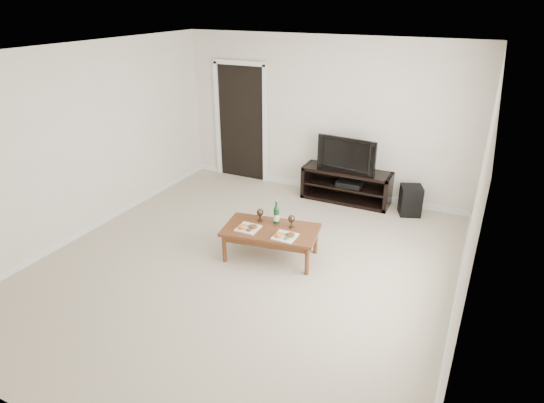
{
  "coord_description": "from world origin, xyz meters",
  "views": [
    {
      "loc": [
        2.45,
        -4.29,
        3.14
      ],
      "look_at": [
        0.12,
        0.54,
        0.7
      ],
      "focal_mm": 30.0,
      "sensor_mm": 36.0,
      "label": 1
    }
  ],
  "objects_px": {
    "media_console": "(346,185)",
    "subwoofer": "(410,200)",
    "coffee_table": "(271,243)",
    "television": "(349,153)"
  },
  "relations": [
    {
      "from": "television",
      "to": "subwoofer",
      "type": "xyz_separation_m",
      "value": [
        1.06,
        -0.06,
        -0.6
      ]
    },
    {
      "from": "television",
      "to": "coffee_table",
      "type": "xyz_separation_m",
      "value": [
        -0.34,
        -2.16,
        -0.62
      ]
    },
    {
      "from": "media_console",
      "to": "coffee_table",
      "type": "bearing_deg",
      "value": -98.87
    },
    {
      "from": "media_console",
      "to": "subwoofer",
      "type": "bearing_deg",
      "value": -3.08
    },
    {
      "from": "subwoofer",
      "to": "coffee_table",
      "type": "xyz_separation_m",
      "value": [
        -1.39,
        -2.11,
        -0.02
      ]
    },
    {
      "from": "television",
      "to": "subwoofer",
      "type": "bearing_deg",
      "value": 2.09
    },
    {
      "from": "media_console",
      "to": "subwoofer",
      "type": "relative_size",
      "value": 3.1
    },
    {
      "from": "television",
      "to": "subwoofer",
      "type": "height_order",
      "value": "television"
    },
    {
      "from": "coffee_table",
      "to": "television",
      "type": "bearing_deg",
      "value": 81.13
    },
    {
      "from": "media_console",
      "to": "television",
      "type": "bearing_deg",
      "value": 0.0
    }
  ]
}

